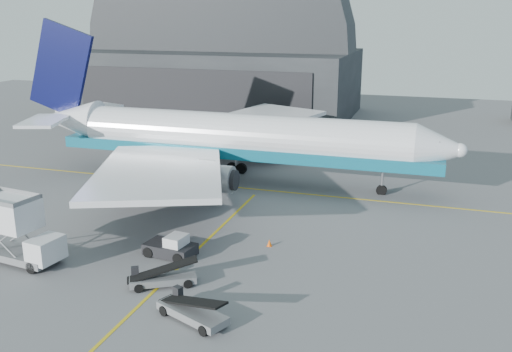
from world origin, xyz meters
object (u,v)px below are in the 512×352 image
(airliner, at_px, (226,137))
(catering_truck, at_px, (15,230))
(belt_loader_a, at_px, (162,278))
(pushback_tug, at_px, (171,248))
(belt_loader_b, at_px, (192,311))

(airliner, distance_m, catering_truck, 27.24)
(catering_truck, relative_size, belt_loader_a, 1.56)
(airliner, relative_size, belt_loader_a, 10.66)
(pushback_tug, distance_m, belt_loader_a, 5.18)
(airliner, bearing_deg, belt_loader_b, -73.44)
(belt_loader_a, bearing_deg, airliner, 71.28)
(airliner, height_order, pushback_tug, airliner)
(catering_truck, bearing_deg, pushback_tug, 30.48)
(belt_loader_b, bearing_deg, airliner, 129.72)
(airliner, relative_size, catering_truck, 6.82)
(belt_loader_a, distance_m, belt_loader_b, 5.47)
(catering_truck, height_order, belt_loader_a, catering_truck)
(pushback_tug, bearing_deg, airliner, 106.40)
(pushback_tug, relative_size, belt_loader_b, 0.80)
(belt_loader_a, bearing_deg, pushback_tug, 78.92)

